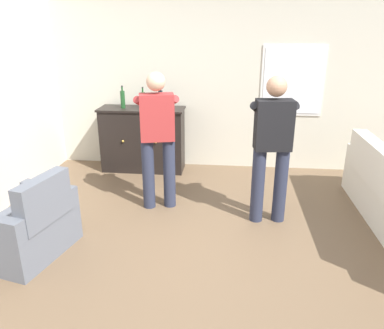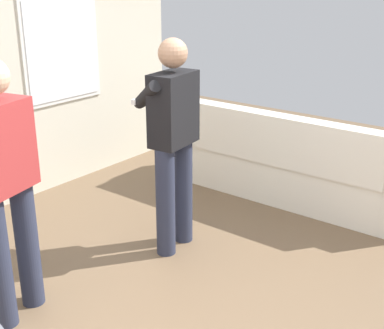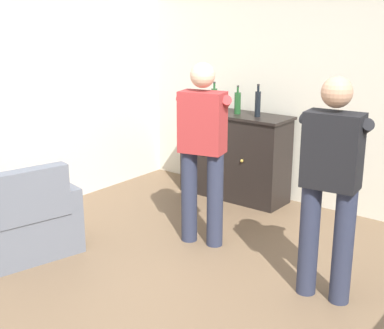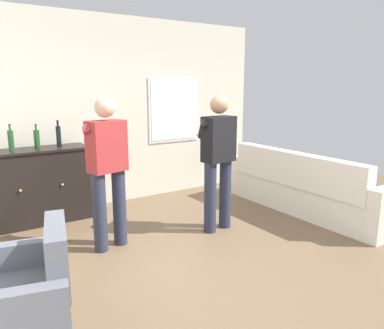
{
  "view_description": "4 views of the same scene",
  "coord_description": "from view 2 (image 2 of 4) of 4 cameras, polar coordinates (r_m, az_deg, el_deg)",
  "views": [
    {
      "loc": [
        0.16,
        -3.22,
        2.16
      ],
      "look_at": [
        -0.18,
        0.15,
        0.9
      ],
      "focal_mm": 35.0,
      "sensor_mm": 36.0,
      "label": 1
    },
    {
      "loc": [
        -2.35,
        -1.7,
        2.14
      ],
      "look_at": [
        0.04,
        0.15,
        1.03
      ],
      "focal_mm": 50.0,
      "sensor_mm": 36.0,
      "label": 2
    },
    {
      "loc": [
        2.12,
        -2.7,
        2.11
      ],
      "look_at": [
        -0.11,
        0.15,
        1.06
      ],
      "focal_mm": 50.0,
      "sensor_mm": 36.0,
      "label": 3
    },
    {
      "loc": [
        -2.1,
        -2.77,
        1.8
      ],
      "look_at": [
        -0.02,
        0.38,
        0.99
      ],
      "focal_mm": 35.0,
      "sensor_mm": 36.0,
      "label": 4
    }
  ],
  "objects": [
    {
      "name": "person_standing_left",
      "position": [
        3.42,
        -19.57,
        -1.66
      ],
      "size": [
        0.54,
        0.51,
        1.68
      ],
      "color": "#282D42",
      "rests_on": "ground"
    },
    {
      "name": "couch",
      "position": [
        5.29,
        9.03,
        0.03
      ],
      "size": [
        0.57,
        2.57,
        0.89
      ],
      "color": "silver",
      "rests_on": "ground"
    },
    {
      "name": "person_standing_right",
      "position": [
        4.09,
        -2.08,
        3.0
      ],
      "size": [
        0.55,
        0.5,
        1.68
      ],
      "color": "#282D42",
      "rests_on": "ground"
    },
    {
      "name": "ground",
      "position": [
        3.6,
        1.59,
        -16.3
      ],
      "size": [
        10.4,
        10.4,
        0.0
      ],
      "primitive_type": "plane",
      "color": "brown"
    }
  ]
}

